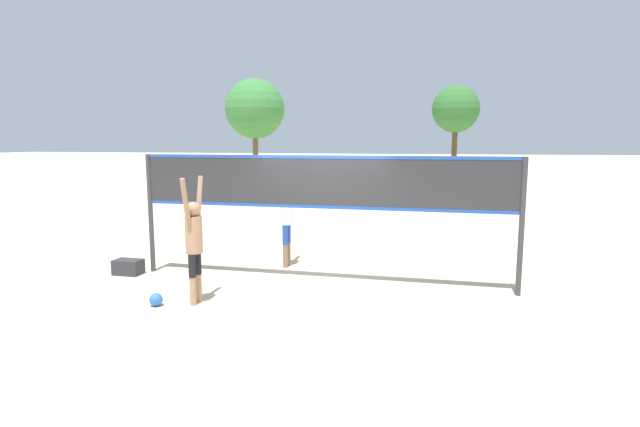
{
  "coord_description": "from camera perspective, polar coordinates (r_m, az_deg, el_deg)",
  "views": [
    {
      "loc": [
        2.15,
        -9.05,
        2.68
      ],
      "look_at": [
        0.0,
        0.0,
        1.33
      ],
      "focal_mm": 28.0,
      "sensor_mm": 36.0,
      "label": 1
    }
  ],
  "objects": [
    {
      "name": "player_spiker",
      "position": [
        8.45,
        -14.21,
        -2.71
      ],
      "size": [
        0.28,
        0.7,
        2.12
      ],
      "rotation": [
        0.0,
        0.0,
        1.57
      ],
      "color": "tan",
      "rests_on": "ground_plane"
    },
    {
      "name": "tree_left_cluster",
      "position": [
        39.31,
        15.25,
        11.4
      ],
      "size": [
        3.51,
        3.51,
        6.84
      ],
      "color": "#4C3823",
      "rests_on": "ground_plane"
    },
    {
      "name": "volleyball_net",
      "position": [
        9.34,
        0.0,
        2.68
      ],
      "size": [
        7.25,
        0.1,
        2.43
      ],
      "color": "#38383D",
      "rests_on": "ground_plane"
    },
    {
      "name": "player_blocker",
      "position": [
        10.65,
        -3.86,
        0.25
      ],
      "size": [
        0.28,
        0.72,
        2.27
      ],
      "rotation": [
        0.0,
        0.0,
        -1.57
      ],
      "color": "#8C664C",
      "rests_on": "ground_plane"
    },
    {
      "name": "parked_car_near",
      "position": [
        33.66,
        -9.95,
        4.55
      ],
      "size": [
        4.25,
        2.3,
        1.31
      ],
      "rotation": [
        0.0,
        0.0,
        0.13
      ],
      "color": "silver",
      "rests_on": "ground_plane"
    },
    {
      "name": "tree_right_cluster",
      "position": [
        39.9,
        -7.46,
        11.76
      ],
      "size": [
        4.62,
        4.62,
        7.51
      ],
      "color": "brown",
      "rests_on": "ground_plane"
    },
    {
      "name": "ground_plane",
      "position": [
        9.68,
        0.0,
        -7.84
      ],
      "size": [
        200.0,
        200.0,
        0.0
      ],
      "primitive_type": "plane",
      "color": "beige"
    },
    {
      "name": "volleyball",
      "position": [
        8.73,
        -18.23,
        -9.32
      ],
      "size": [
        0.22,
        0.22,
        0.22
      ],
      "color": "blue",
      "rests_on": "ground_plane"
    },
    {
      "name": "gear_bag",
      "position": [
        10.9,
        -21.07,
        -5.73
      ],
      "size": [
        0.56,
        0.34,
        0.31
      ],
      "color": "#2D2D33",
      "rests_on": "ground_plane"
    }
  ]
}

